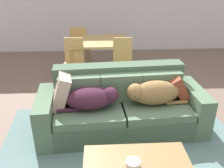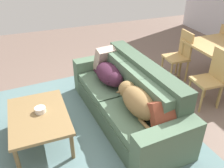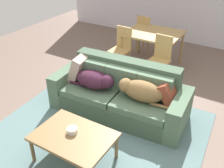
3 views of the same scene
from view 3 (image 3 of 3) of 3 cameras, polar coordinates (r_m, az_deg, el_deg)
The scene contains 13 objects.
ground_plane at distance 4.42m, azimuth 2.82°, elevation -8.00°, with size 10.00×10.00×0.00m, color #725C51.
area_rug at distance 4.17m, azimuth -3.31°, elevation -10.75°, with size 3.12×2.75×0.01m, color slate.
couch at distance 4.46m, azimuth 1.74°, elevation -2.23°, with size 2.33×1.01×0.88m.
dog_on_left_cushion at distance 4.41m, azimuth -3.65°, elevation 0.89°, with size 0.81×0.40×0.30m.
dog_on_right_cushion at distance 4.10m, azimuth 6.16°, elevation -1.38°, with size 0.84×0.39×0.34m.
throw_pillow_by_left_arm at distance 4.70m, azimuth -7.03°, elevation 3.55°, with size 0.15×0.47×0.47m, color #B79E8E.
throw_pillow_by_right_arm at distance 4.13m, azimuth 12.39°, elevation -1.81°, with size 0.14×0.38×0.38m, color brown.
coffee_table at distance 3.56m, azimuth -8.26°, elevation -11.45°, with size 1.03×0.73×0.44m.
bowl_on_coffee_table at distance 3.55m, azimuth -8.60°, elevation -9.86°, with size 0.14×0.14×0.07m, color silver.
dining_table at distance 5.98m, azimuth 8.88°, elevation 10.25°, with size 1.18×0.98×0.78m.
dining_chair_near_left at distance 5.80m, azimuth 2.05°, elevation 8.00°, with size 0.42×0.42×0.95m.
dining_chair_near_right at distance 5.41m, azimuth 10.36°, elevation 5.74°, with size 0.42×0.42×0.95m.
dining_chair_far_left at distance 6.72m, azimuth 7.13°, elevation 10.94°, with size 0.45×0.45×0.94m.
Camera 3 is at (1.60, -3.06, 2.76)m, focal length 42.41 mm.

